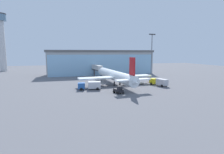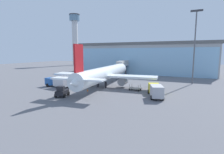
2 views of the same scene
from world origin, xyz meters
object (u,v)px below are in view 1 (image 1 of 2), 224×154
baggage_cart (140,83)px  pushback_tug (119,90)px  jet_bridge (97,68)px  apron_light_mast (152,52)px  fuel_truck (159,82)px  airplane (115,76)px  safety_cone_wingtip (148,82)px  catering_truck (90,85)px  safety_cone_nose (119,88)px  control_tower (1,38)px

baggage_cart → pushback_tug: 17.15m
jet_bridge → apron_light_mast: (24.98, -9.25, 7.62)m
fuel_truck → pushback_tug: size_ratio=2.14×
baggage_cart → airplane: bearing=172.6°
jet_bridge → pushback_tug: jet_bridge is taller
fuel_truck → safety_cone_wingtip: size_ratio=13.86×
jet_bridge → airplane: airplane is taller
apron_light_mast → pushback_tug: (-25.15, -27.10, -11.25)m
apron_light_mast → baggage_cart: (-12.86, -15.16, -11.73)m
airplane → catering_truck: bearing=116.8°
safety_cone_nose → pushback_tug: bearing=-109.3°
catering_truck → baggage_cart: size_ratio=2.59×
pushback_tug → baggage_cart: bearing=-61.4°
control_tower → apron_light_mast: bearing=-33.9°
catering_truck → safety_cone_nose: 9.82m
fuel_truck → safety_cone_nose: fuel_truck is taller
control_tower → apron_light_mast: size_ratio=1.75×
jet_bridge → safety_cone_wingtip: jet_bridge is taller
control_tower → safety_cone_nose: control_tower is taller
pushback_tug → jet_bridge: bearing=-15.8°
jet_bridge → control_tower: 71.10m
fuel_truck → catering_truck: bearing=72.0°
airplane → fuel_truck: (14.93, -6.46, -1.91)m
safety_cone_wingtip → airplane: bearing=-176.1°
jet_bridge → control_tower: (-53.61, 43.48, 17.05)m
fuel_truck → safety_cone_nose: size_ratio=13.86×
safety_cone_wingtip → catering_truck: bearing=-163.1°
catering_truck → safety_cone_wingtip: catering_truck is taller
fuel_truck → safety_cone_wingtip: fuel_truck is taller
catering_truck → fuel_truck: 25.45m
catering_truck → pushback_tug: bearing=144.3°
airplane → safety_cone_wingtip: bearing=-91.3°
catering_truck → apron_light_mast: bearing=-139.9°
catering_truck → safety_cone_nose: bearing=-176.5°
airplane → safety_cone_nose: airplane is taller
airplane → pushback_tug: airplane is taller
jet_bridge → baggage_cart: size_ratio=4.25×
airplane → apron_light_mast: bearing=-64.2°
control_tower → baggage_cart: control_tower is taller
apron_light_mast → safety_cone_nose: bearing=-137.9°
jet_bridge → control_tower: control_tower is taller
airplane → pushback_tug: size_ratio=9.97×
control_tower → fuel_truck: bearing=-45.4°
apron_light_mast → safety_cone_wingtip: 18.80m
jet_bridge → catering_truck: jet_bridge is taller
fuel_truck → baggage_cart: size_ratio=2.61×
fuel_truck → safety_cone_wingtip: bearing=-13.5°
jet_bridge → catering_truck: bearing=159.1°
jet_bridge → apron_light_mast: 27.70m
safety_cone_wingtip → fuel_truck: bearing=-85.2°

